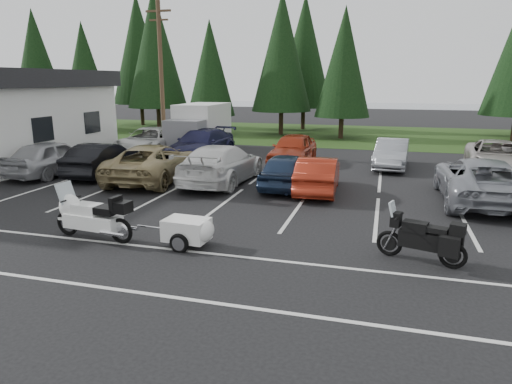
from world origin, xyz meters
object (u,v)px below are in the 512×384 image
Objects in this scene: car_near_3 at (222,164)px; car_far_0 at (150,141)px; utility_pole at (161,74)px; car_near_6 at (480,180)px; cargo_trailer at (187,233)px; touring_motorcycle at (92,212)px; car_far_4 at (496,157)px; car_far_3 at (392,154)px; car_near_0 at (52,157)px; car_far_1 at (201,144)px; car_near_4 at (287,170)px; adventure_motorcycle at (421,234)px; box_truck at (197,128)px; car_near_1 at (102,159)px; car_near_2 at (154,163)px; car_far_2 at (293,149)px; car_near_5 at (318,175)px.

car_far_0 is (-6.73, 6.03, -0.03)m from car_near_3.
utility_pole is 18.95m from car_near_6.
car_near_3 is 3.41× the size of cargo_trailer.
car_far_4 is at bearing 52.27° from touring_motorcycle.
car_near_3 is at bearing -137.70° from car_far_3.
car_near_0 reaches higher than car_far_4.
car_near_3 reaches higher than cargo_trailer.
car_far_1 reaches higher than car_far_0.
car_near_4 is 2.54× the size of cargo_trailer.
car_far_1 is (-13.41, 5.98, 0.01)m from car_near_6.
adventure_motorcycle is at bearing 8.80° from cargo_trailer.
car_near_6 is 7.02m from adventure_motorcycle.
car_near_4 is 7.29m from car_near_6.
box_truck is 0.98× the size of car_far_1.
car_near_1 is (0.65, -7.57, -3.93)m from utility_pole.
car_near_6 reaches higher than touring_motorcycle.
utility_pole is 9.48m from car_near_2.
utility_pole is at bearing -39.35° from car_near_4.
car_near_0 is 6.74m from car_far_0.
car_near_0 is at bearing -113.32° from box_truck.
touring_motorcycle is (-11.14, -7.35, -0.02)m from car_near_6.
car_near_3 is (6.57, -7.55, -3.86)m from utility_pole.
car_far_4 is at bearing -160.30° from car_near_0.
car_near_0 is 1.13× the size of car_near_4.
box_truck reaches higher than car_far_2.
car_far_1 is 15.18m from car_far_4.
box_truck is 2.93m from car_far_1.
utility_pole is 16.81m from touring_motorcycle.
car_near_0 is (-3.70, -8.58, -0.62)m from box_truck.
car_near_6 is at bearing 174.53° from car_near_2.
box_truck is at bearing 176.65° from car_far_4.
car_far_0 is at bearing -21.18° from car_near_6.
utility_pole is 1.52× the size of car_near_6.
car_near_4 is 8.30m from car_far_1.
car_near_1 is 1.06× the size of car_far_3.
car_far_2 is at bearing -72.48° from car_near_5.
car_near_4 is (7.45, -8.14, -0.72)m from box_truck.
utility_pole reaches higher than car_near_1.
car_far_3 is at bearing 109.92° from adventure_motorcycle.
car_far_4 is at bearing -106.27° from car_near_6.
car_far_1 is 1.20× the size of car_far_2.
car_near_3 is 9.06m from car_far_3.
touring_motorcycle is at bearing 84.77° from car_near_3.
car_near_3 reaches higher than car_far_4.
adventure_motorcycle is at bearing 160.50° from car_near_0.
car_near_6 is at bearing -59.46° from car_far_3.
touring_motorcycle is (-8.08, -13.45, 0.07)m from car_far_3.
car_near_2 is at bearing -130.08° from car_far_2.
car_far_3 reaches higher than cargo_trailer.
car_far_2 is 5.04m from car_far_3.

